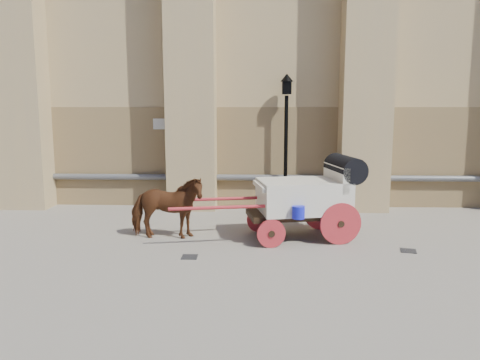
{
  "coord_description": "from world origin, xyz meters",
  "views": [
    {
      "loc": [
        0.91,
        -10.04,
        3.02
      ],
      "look_at": [
        0.53,
        0.43,
        1.37
      ],
      "focal_mm": 35.0,
      "sensor_mm": 36.0,
      "label": 1
    }
  ],
  "objects": [
    {
      "name": "ground",
      "position": [
        0.0,
        0.0,
        0.0
      ],
      "size": [
        90.0,
        90.0,
        0.0
      ],
      "primitive_type": "plane",
      "color": "gray",
      "rests_on": "ground"
    },
    {
      "name": "horse",
      "position": [
        -1.15,
        0.35,
        0.73
      ],
      "size": [
        0.81,
        1.73,
        1.46
      ],
      "primitive_type": "imported",
      "rotation": [
        0.0,
        0.0,
        1.58
      ],
      "color": "#562E19",
      "rests_on": "ground"
    },
    {
      "name": "carriage",
      "position": [
        2.12,
        0.56,
        1.03
      ],
      "size": [
        4.49,
        1.97,
        1.9
      ],
      "rotation": [
        0.0,
        0.0,
        0.19
      ],
      "color": "black",
      "rests_on": "ground"
    },
    {
      "name": "street_lamp",
      "position": [
        1.75,
        3.62,
        2.11
      ],
      "size": [
        0.37,
        0.37,
        3.95
      ],
      "color": "black",
      "rests_on": "ground"
    },
    {
      "name": "drain_grate_near",
      "position": [
        -0.44,
        -0.98,
        0.01
      ],
      "size": [
        0.32,
        0.32,
        0.01
      ],
      "primitive_type": "cube",
      "rotation": [
        0.0,
        0.0,
        0.01
      ],
      "color": "black",
      "rests_on": "ground"
    },
    {
      "name": "drain_grate_far",
      "position": [
        4.12,
        -0.41,
        0.01
      ],
      "size": [
        0.39,
        0.39,
        0.01
      ],
      "primitive_type": "cube",
      "rotation": [
        0.0,
        0.0,
        -0.24
      ],
      "color": "black",
      "rests_on": "ground"
    }
  ]
}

